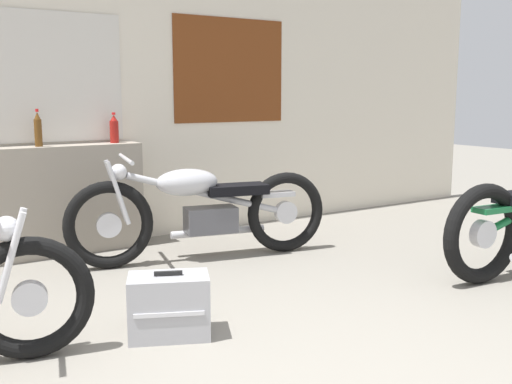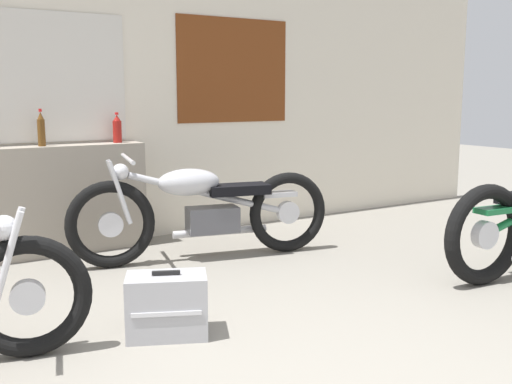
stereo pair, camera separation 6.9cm
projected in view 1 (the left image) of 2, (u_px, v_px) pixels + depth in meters
wall_back at (73, 89)px, 5.21m from camera, size 10.00×0.07×2.80m
sill_counter at (19, 204)px, 4.93m from camera, size 2.06×0.28×0.93m
bottle_center at (38, 130)px, 4.90m from camera, size 0.06×0.06×0.31m
bottle_right_center at (114, 129)px, 5.28m from camera, size 0.08×0.08×0.27m
motorcycle_silver at (202, 209)px, 4.92m from camera, size 2.17×0.73×0.88m
hard_case_silver at (169, 306)px, 3.37m from camera, size 0.52×0.43×0.38m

